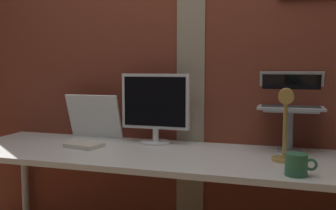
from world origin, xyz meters
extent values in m
cube|color=brown|center=(0.00, 0.47, 1.19)|extent=(3.25, 0.12, 2.39)
cube|color=gray|center=(0.00, 0.40, 1.19)|extent=(0.17, 0.01, 2.39)
cube|color=white|center=(-0.07, 0.06, 0.71)|extent=(2.36, 0.70, 0.03)
cylinder|color=#B2B2B7|center=(-1.19, 0.35, 0.35)|extent=(0.05, 0.05, 0.69)
cylinder|color=white|center=(-0.19, 0.29, 0.73)|extent=(0.18, 0.18, 0.01)
cylinder|color=white|center=(-0.19, 0.29, 0.77)|extent=(0.04, 0.04, 0.08)
cube|color=white|center=(-0.19, 0.29, 0.98)|extent=(0.42, 0.04, 0.33)
cube|color=black|center=(-0.19, 0.27, 0.98)|extent=(0.38, 0.00, 0.30)
cylinder|color=gray|center=(0.59, 0.29, 0.73)|extent=(0.14, 0.14, 0.01)
cylinder|color=gray|center=(0.59, 0.29, 0.84)|extent=(0.03, 0.03, 0.21)
cube|color=gray|center=(0.59, 0.29, 0.95)|extent=(0.28, 0.22, 0.01)
cube|color=#ADB2B7|center=(0.59, 0.29, 0.96)|extent=(0.35, 0.20, 0.01)
cube|color=#2D2D30|center=(0.59, 0.30, 0.97)|extent=(0.31, 0.11, 0.00)
cube|color=#ADB2B7|center=(0.59, 0.42, 1.06)|extent=(0.35, 0.05, 0.19)
cube|color=black|center=(0.59, 0.41, 1.06)|extent=(0.32, 0.04, 0.16)
cube|color=white|center=(-0.63, 0.33, 0.86)|extent=(0.36, 0.11, 0.29)
cylinder|color=tan|center=(0.56, 0.06, 0.73)|extent=(0.12, 0.12, 0.02)
cylinder|color=tan|center=(0.56, 0.06, 0.90)|extent=(0.02, 0.02, 0.33)
cylinder|color=tan|center=(0.56, -0.03, 1.05)|extent=(0.07, 0.11, 0.07)
cylinder|color=#33724C|center=(0.61, -0.19, 0.77)|extent=(0.09, 0.09, 0.09)
torus|color=#33724C|center=(0.67, -0.19, 0.77)|extent=(0.05, 0.01, 0.05)
cube|color=silver|center=(-0.55, 0.06, 0.73)|extent=(0.22, 0.18, 0.02)
camera|label=1|loc=(0.55, -1.88, 1.18)|focal=40.87mm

